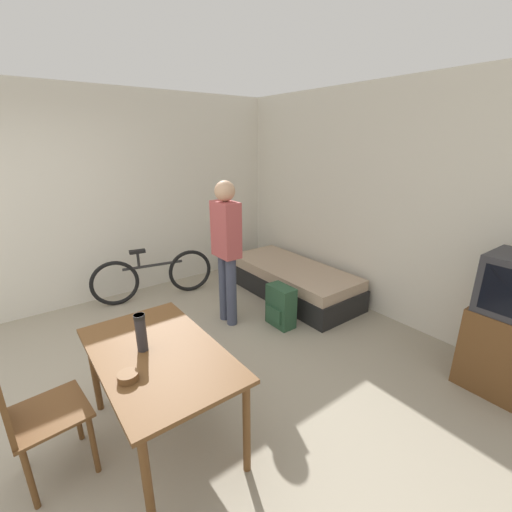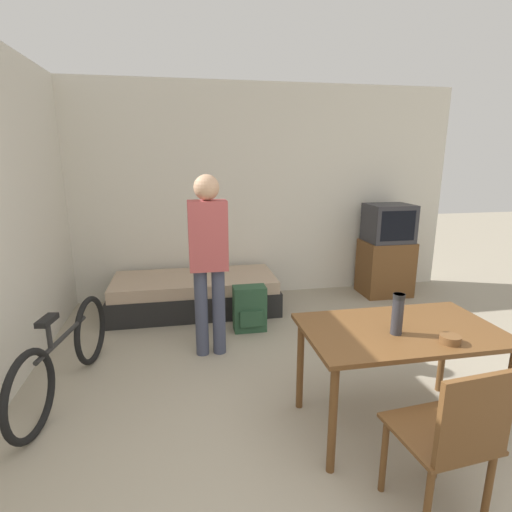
{
  "view_description": "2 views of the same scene",
  "coord_description": "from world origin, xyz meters",
  "px_view_note": "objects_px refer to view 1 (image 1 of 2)",
  "views": [
    {
      "loc": [
        2.46,
        0.05,
        2.07
      ],
      "look_at": [
        -0.06,
        1.94,
        1.0
      ],
      "focal_mm": 24.0,
      "sensor_mm": 36.0,
      "label": 1
    },
    {
      "loc": [
        -0.89,
        -1.49,
        1.82
      ],
      "look_at": [
        -0.25,
        1.86,
        0.96
      ],
      "focal_mm": 28.0,
      "sensor_mm": 36.0,
      "label": 2
    }
  ],
  "objects_px": {
    "daybed": "(292,280)",
    "backpack": "(281,306)",
    "person_standing": "(226,244)",
    "bicycle": "(154,276)",
    "wooden_chair": "(30,414)",
    "mate_bowl": "(128,377)",
    "thermos_flask": "(141,331)",
    "dining_table": "(159,362)"
  },
  "relations": [
    {
      "from": "daybed",
      "to": "bicycle",
      "type": "relative_size",
      "value": 1.23
    },
    {
      "from": "dining_table",
      "to": "thermos_flask",
      "type": "distance_m",
      "value": 0.25
    },
    {
      "from": "dining_table",
      "to": "bicycle",
      "type": "relative_size",
      "value": 0.8
    },
    {
      "from": "person_standing",
      "to": "thermos_flask",
      "type": "bearing_deg",
      "value": -51.4
    },
    {
      "from": "wooden_chair",
      "to": "mate_bowl",
      "type": "relative_size",
      "value": 7.34
    },
    {
      "from": "thermos_flask",
      "to": "mate_bowl",
      "type": "relative_size",
      "value": 2.17
    },
    {
      "from": "wooden_chair",
      "to": "thermos_flask",
      "type": "relative_size",
      "value": 3.38
    },
    {
      "from": "thermos_flask",
      "to": "backpack",
      "type": "distance_m",
      "value": 2.0
    },
    {
      "from": "backpack",
      "to": "wooden_chair",
      "type": "bearing_deg",
      "value": -77.23
    },
    {
      "from": "mate_bowl",
      "to": "backpack",
      "type": "xyz_separation_m",
      "value": [
        -0.88,
        1.96,
        -0.51
      ]
    },
    {
      "from": "bicycle",
      "to": "wooden_chair",
      "type": "bearing_deg",
      "value": -36.15
    },
    {
      "from": "thermos_flask",
      "to": "mate_bowl",
      "type": "height_order",
      "value": "thermos_flask"
    },
    {
      "from": "bicycle",
      "to": "person_standing",
      "type": "relative_size",
      "value": 0.96
    },
    {
      "from": "mate_bowl",
      "to": "person_standing",
      "type": "bearing_deg",
      "value": 131.06
    },
    {
      "from": "daybed",
      "to": "wooden_chair",
      "type": "bearing_deg",
      "value": -70.63
    },
    {
      "from": "wooden_chair",
      "to": "mate_bowl",
      "type": "bearing_deg",
      "value": 57.37
    },
    {
      "from": "dining_table",
      "to": "daybed",
      "type": "bearing_deg",
      "value": 117.69
    },
    {
      "from": "bicycle",
      "to": "mate_bowl",
      "type": "distance_m",
      "value": 2.74
    },
    {
      "from": "dining_table",
      "to": "mate_bowl",
      "type": "distance_m",
      "value": 0.32
    },
    {
      "from": "person_standing",
      "to": "thermos_flask",
      "type": "height_order",
      "value": "person_standing"
    },
    {
      "from": "daybed",
      "to": "thermos_flask",
      "type": "relative_size",
      "value": 7.34
    },
    {
      "from": "dining_table",
      "to": "person_standing",
      "type": "xyz_separation_m",
      "value": [
        -1.16,
        1.28,
        0.33
      ]
    },
    {
      "from": "dining_table",
      "to": "person_standing",
      "type": "bearing_deg",
      "value": 132.07
    },
    {
      "from": "wooden_chair",
      "to": "mate_bowl",
      "type": "distance_m",
      "value": 0.64
    },
    {
      "from": "bicycle",
      "to": "thermos_flask",
      "type": "distance_m",
      "value": 2.47
    },
    {
      "from": "mate_bowl",
      "to": "backpack",
      "type": "distance_m",
      "value": 2.21
    },
    {
      "from": "dining_table",
      "to": "mate_bowl",
      "type": "bearing_deg",
      "value": -54.75
    },
    {
      "from": "bicycle",
      "to": "thermos_flask",
      "type": "bearing_deg",
      "value": -21.84
    },
    {
      "from": "person_standing",
      "to": "backpack",
      "type": "height_order",
      "value": "person_standing"
    },
    {
      "from": "bicycle",
      "to": "thermos_flask",
      "type": "height_order",
      "value": "thermos_flask"
    },
    {
      "from": "wooden_chair",
      "to": "thermos_flask",
      "type": "distance_m",
      "value": 0.77
    },
    {
      "from": "thermos_flask",
      "to": "wooden_chair",
      "type": "bearing_deg",
      "value": -95.93
    },
    {
      "from": "backpack",
      "to": "bicycle",
      "type": "bearing_deg",
      "value": -150.92
    },
    {
      "from": "dining_table",
      "to": "mate_bowl",
      "type": "xyz_separation_m",
      "value": [
        0.17,
        -0.25,
        0.11
      ]
    },
    {
      "from": "bicycle",
      "to": "mate_bowl",
      "type": "relative_size",
      "value": 13.0
    },
    {
      "from": "daybed",
      "to": "mate_bowl",
      "type": "bearing_deg",
      "value": -61.56
    },
    {
      "from": "thermos_flask",
      "to": "mate_bowl",
      "type": "distance_m",
      "value": 0.33
    },
    {
      "from": "person_standing",
      "to": "thermos_flask",
      "type": "distance_m",
      "value": 1.73
    },
    {
      "from": "dining_table",
      "to": "wooden_chair",
      "type": "xyz_separation_m",
      "value": [
        -0.15,
        -0.75,
        -0.12
      ]
    },
    {
      "from": "daybed",
      "to": "backpack",
      "type": "bearing_deg",
      "value": -51.1
    },
    {
      "from": "daybed",
      "to": "backpack",
      "type": "xyz_separation_m",
      "value": [
        0.55,
        -0.68,
        0.03
      ]
    },
    {
      "from": "daybed",
      "to": "dining_table",
      "type": "bearing_deg",
      "value": -62.31
    }
  ]
}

